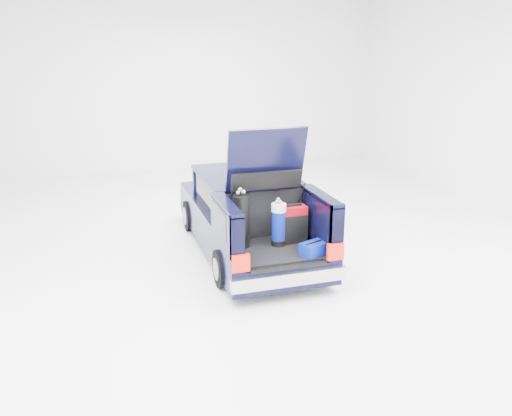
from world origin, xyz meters
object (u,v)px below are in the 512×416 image
object	(u,v)px
car	(246,215)
black_golf_bag	(241,221)
blue_duffel	(314,249)
red_suitcase	(294,224)
blue_golf_bag	(279,224)

from	to	relation	value
car	black_golf_bag	bearing A→B (deg)	-109.35
blue_duffel	black_golf_bag	bearing A→B (deg)	123.78
red_suitcase	blue_duffel	xyz separation A→B (m)	(0.10, -0.61, -0.21)
car	blue_duffel	bearing A→B (deg)	-75.98
car	blue_duffel	distance (m)	2.06
red_suitcase	blue_golf_bag	size ratio (longest dim) A/B	0.82
red_suitcase	blue_duffel	distance (m)	0.65
car	blue_golf_bag	xyz separation A→B (m)	(0.12, -1.45, 0.28)
blue_golf_bag	blue_duffel	size ratio (longest dim) A/B	1.66
red_suitcase	blue_golf_bag	bearing A→B (deg)	-168.57
car	red_suitcase	size ratio (longest dim) A/B	7.22
red_suitcase	blue_duffel	bearing A→B (deg)	-81.46
car	black_golf_bag	xyz separation A→B (m)	(-0.47, -1.34, 0.36)
red_suitcase	blue_golf_bag	distance (m)	0.30
blue_golf_bag	red_suitcase	bearing A→B (deg)	-0.69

